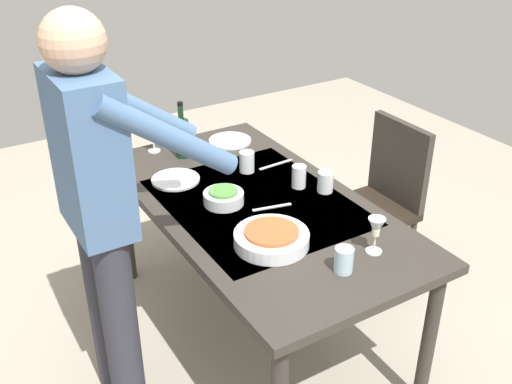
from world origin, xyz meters
The scene contains 17 objects.
ground_plane centered at (0.00, 0.00, 0.00)m, with size 6.00×6.00×0.00m, color #9E9384.
dining_table centered at (0.00, 0.00, 0.68)m, with size 1.67×0.88×0.75m.
chair_near centered at (0.05, -0.82, 0.53)m, with size 0.40×0.40×0.91m.
person_server centered at (-0.05, 0.70, 0.96)m, with size 0.42×0.61×1.69m.
wine_bottle centered at (0.60, 0.07, 0.86)m, with size 0.07×0.07×0.30m.
wine_glass_left centered at (0.74, 0.18, 0.86)m, with size 0.07×0.07×0.15m.
wine_glass_right centered at (-0.58, -0.19, 0.86)m, with size 0.07×0.07×0.15m.
water_cup_near_left centered at (0.02, -0.24, 0.80)m, with size 0.07×0.07×0.11m, color silver.
water_cup_near_right centered at (-0.08, -0.32, 0.80)m, with size 0.07×0.07×0.10m, color silver.
water_cup_far_left centered at (0.28, -0.12, 0.80)m, with size 0.07×0.07×0.10m, color silver.
water_cup_far_right centered at (-0.61, -0.01, 0.80)m, with size 0.07×0.07×0.10m, color silver.
serving_bowl_pasta centered at (-0.33, 0.13, 0.78)m, with size 0.30×0.30×0.07m.
side_bowl_salad centered at (0.06, 0.13, 0.78)m, with size 0.18×0.18×0.07m.
dinner_plate_near centered at (0.64, -0.22, 0.76)m, with size 0.23×0.23×0.01m, color silver.
dinner_plate_far centered at (0.37, 0.22, 0.76)m, with size 0.23×0.23×0.01m, color silver.
table_knife centered at (0.27, -0.28, 0.75)m, with size 0.01×0.20×0.01m, color silver.
table_fork centered at (-0.08, -0.03, 0.75)m, with size 0.01×0.18×0.01m, color silver.
Camera 1 is at (-2.01, 1.22, 2.08)m, focal length 42.42 mm.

